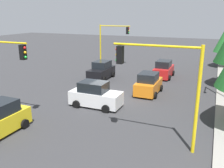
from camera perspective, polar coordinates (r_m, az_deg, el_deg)
The scene contains 7 objects.
ground_plane at distance 21.10m, azimuth -0.79°, elevation -3.45°, with size 120.00×120.00×0.00m, color #353538.
traffic_signal_near_left at distance 12.78m, azimuth 11.66°, elevation 1.95°, with size 0.36×4.59×5.64m.
traffic_signal_far_right at distance 35.14m, azimuth -0.02°, elevation 10.97°, with size 0.36×4.59×5.58m.
car_white at distance 19.20m, azimuth -3.89°, elevation -2.64°, with size 2.06×4.02×1.98m.
car_orange at distance 22.43m, azimuth 8.49°, elevation -0.04°, with size 3.72×2.06×1.98m.
car_red at distance 28.64m, azimuth 11.93°, elevation 3.28°, with size 3.88×2.03×1.98m.
car_black at distance 27.47m, azimuth -2.47°, elevation 3.08°, with size 3.96×2.08×1.98m.
Camera 1 is at (18.18, 8.09, 7.01)m, focal length 39.28 mm.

